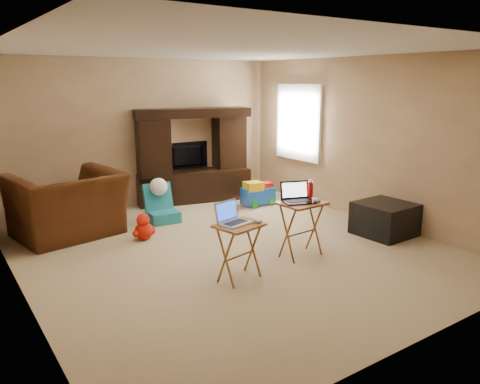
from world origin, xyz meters
TOP-DOWN VIEW (x-y plane):
  - floor at (0.00, 0.00)m, footprint 5.50×5.50m
  - ceiling at (0.00, 0.00)m, footprint 5.50×5.50m
  - wall_back at (0.00, 2.75)m, footprint 5.00×0.00m
  - wall_front at (0.00, -2.75)m, footprint 5.00×0.00m
  - wall_left at (-2.50, 0.00)m, footprint 0.00×5.50m
  - wall_right at (2.50, 0.00)m, footprint 0.00×5.50m
  - window_pane at (2.48, 1.55)m, footprint 0.00×1.20m
  - window_frame at (2.46, 1.55)m, footprint 0.06×1.14m
  - entertainment_center at (0.80, 2.47)m, footprint 2.10×0.94m
  - television at (0.80, 2.66)m, footprint 0.85×0.17m
  - recliner at (-1.59, 1.72)m, footprint 1.57×1.43m
  - child_rocker at (-0.22, 1.60)m, footprint 0.49×0.55m
  - plush_toy at (-0.81, 0.97)m, footprint 0.34×0.28m
  - push_toy at (1.59, 1.58)m, footprint 0.63×0.49m
  - ottoman at (2.11, -0.74)m, footprint 0.74×0.74m
  - tray_table_left at (-0.45, -0.86)m, footprint 0.56×0.49m
  - tray_table_right at (0.57, -0.71)m, footprint 0.56×0.46m
  - laptop_left at (-0.48, -0.83)m, footprint 0.39×0.35m
  - laptop_right at (0.53, -0.69)m, footprint 0.44×0.40m
  - mouse_left at (-0.26, -0.93)m, footprint 0.10×0.14m
  - mouse_right at (0.70, -0.83)m, footprint 0.13×0.16m
  - water_bottle at (0.77, -0.63)m, footprint 0.07×0.07m

SIDE VIEW (x-z plane):
  - floor at x=0.00m, z-range 0.00..0.00m
  - plush_toy at x=-0.81m, z-range 0.00..0.38m
  - push_toy at x=1.59m, z-range 0.00..0.43m
  - ottoman at x=2.11m, z-range 0.00..0.46m
  - child_rocker at x=-0.22m, z-range 0.00..0.59m
  - tray_table_left at x=-0.45m, z-range 0.00..0.63m
  - tray_table_right at x=0.57m, z-range 0.00..0.69m
  - recliner at x=-1.59m, z-range 0.00..0.90m
  - mouse_left at x=-0.26m, z-range 0.63..0.69m
  - mouse_right at x=0.70m, z-range 0.69..0.75m
  - laptop_left at x=-0.48m, z-range 0.63..0.87m
  - television at x=0.80m, z-range 0.55..1.04m
  - water_bottle at x=0.77m, z-range 0.69..0.91m
  - laptop_right at x=0.53m, z-range 0.69..0.93m
  - entertainment_center at x=0.80m, z-range 0.00..1.66m
  - wall_back at x=0.00m, z-range -1.25..3.75m
  - wall_front at x=0.00m, z-range -1.25..3.75m
  - wall_left at x=-2.50m, z-range -1.50..4.00m
  - wall_right at x=2.50m, z-range -1.50..4.00m
  - window_pane at x=2.48m, z-range 0.80..2.00m
  - window_frame at x=2.46m, z-range 0.73..2.07m
  - ceiling at x=0.00m, z-range 2.50..2.50m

